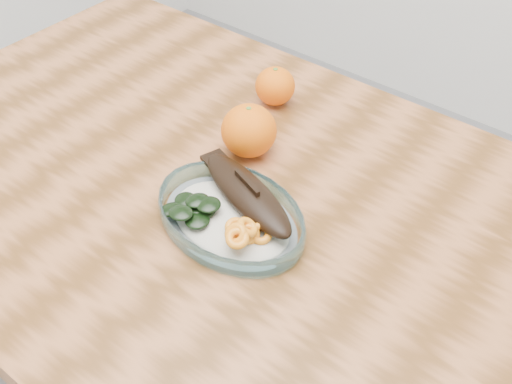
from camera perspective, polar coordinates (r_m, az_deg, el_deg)
dining_table at (r=1.08m, az=-4.39°, el=-2.99°), size 1.20×0.80×0.75m
plated_meal at (r=0.93m, az=-2.23°, el=-1.96°), size 0.49×0.49×0.07m
orange_left at (r=1.04m, az=-0.64°, el=5.48°), size 0.09×0.09×0.09m
orange_right at (r=1.16m, az=1.71°, el=9.39°), size 0.07×0.07×0.07m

